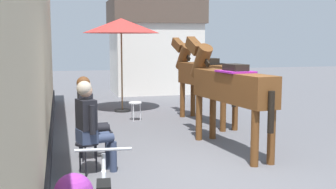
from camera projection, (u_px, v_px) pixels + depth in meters
The scene contains 9 objects.
ground_plane at pixel (165, 132), 9.17m from camera, with size 40.00×40.00×0.00m, color #56565B.
pub_facade_wall at pixel (37, 67), 6.90m from camera, with size 0.34×14.00×3.40m.
distant_cottage at pixel (155, 45), 16.12m from camera, with size 3.40×2.60×3.50m.
seated_visitor_near at pixel (91, 122), 6.17m from camera, with size 0.61×0.48×1.39m.
seated_visitor_far at pixel (89, 113), 6.94m from camera, with size 0.61×0.49×1.39m.
saddled_horse_near at pixel (228, 86), 7.54m from camera, with size 0.74×2.99×2.06m.
saddled_horse_far at pixel (204, 75), 10.10m from camera, with size 0.84×2.97×2.06m.
cafe_parasol at pixel (121, 26), 11.51m from camera, with size 2.10×2.10×2.58m.
spare_stool_white at pixel (135, 104), 10.42m from camera, with size 0.32×0.32×0.46m.
Camera 1 is at (-2.20, -5.72, 1.96)m, focal length 45.00 mm.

